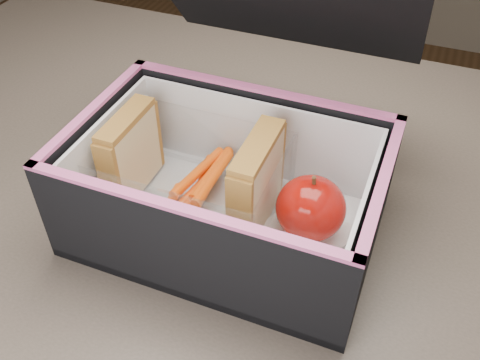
% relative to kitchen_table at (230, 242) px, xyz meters
% --- Properties ---
extents(kitchen_table, '(1.20, 0.80, 0.75)m').
position_rel_kitchen_table_xyz_m(kitchen_table, '(0.00, 0.00, 0.00)').
color(kitchen_table, brown).
rests_on(kitchen_table, ground).
extents(lunch_bag, '(0.30, 0.33, 0.27)m').
position_rel_kitchen_table_xyz_m(lunch_bag, '(0.02, -0.05, 0.16)').
color(lunch_bag, black).
rests_on(lunch_bag, kitchen_table).
extents(plastic_tub, '(0.19, 0.13, 0.08)m').
position_rel_kitchen_table_xyz_m(plastic_tub, '(-0.02, -0.05, 0.14)').
color(plastic_tub, white).
rests_on(plastic_tub, lunch_bag).
extents(sandwich_left, '(0.02, 0.08, 0.09)m').
position_rel_kitchen_table_xyz_m(sandwich_left, '(-0.09, -0.05, 0.15)').
color(sandwich_left, beige).
rests_on(sandwich_left, plastic_tub).
extents(sandwich_right, '(0.03, 0.09, 0.10)m').
position_rel_kitchen_table_xyz_m(sandwich_right, '(0.05, -0.05, 0.16)').
color(sandwich_right, beige).
rests_on(sandwich_right, plastic_tub).
extents(carrot_sticks, '(0.05, 0.14, 0.03)m').
position_rel_kitchen_table_xyz_m(carrot_sticks, '(-0.02, -0.05, 0.12)').
color(carrot_sticks, '#F34E00').
rests_on(carrot_sticks, plastic_tub).
extents(paper_napkin, '(0.11, 0.11, 0.01)m').
position_rel_kitchen_table_xyz_m(paper_napkin, '(0.11, -0.05, 0.11)').
color(paper_napkin, white).
rests_on(paper_napkin, lunch_bag).
extents(red_apple, '(0.08, 0.08, 0.07)m').
position_rel_kitchen_table_xyz_m(red_apple, '(0.11, -0.05, 0.14)').
color(red_apple, maroon).
rests_on(red_apple, paper_napkin).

